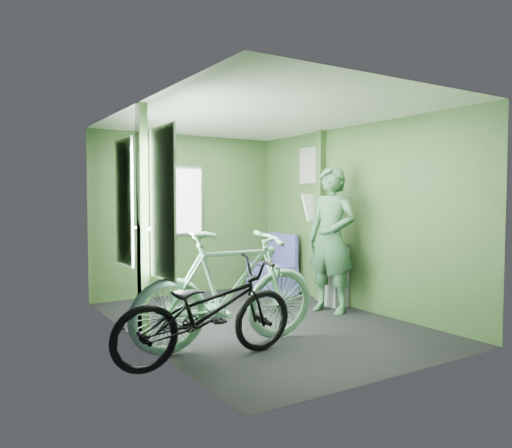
# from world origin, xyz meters

# --- Properties ---
(room) EXTENTS (4.00, 4.02, 2.31)m
(room) POSITION_xyz_m (-0.04, 0.04, 1.44)
(room) COLOR black
(room) RESTS_ON ground
(bicycle_black) EXTENTS (1.69, 0.70, 0.94)m
(bicycle_black) POSITION_xyz_m (-1.12, -0.92, 0.00)
(bicycle_black) COLOR black
(bicycle_black) RESTS_ON ground
(bicycle_mint) EXTENTS (1.90, 0.79, 1.18)m
(bicycle_mint) POSITION_xyz_m (-0.79, -0.68, 0.00)
(bicycle_mint) COLOR #80C19E
(bicycle_mint) RESTS_ON ground
(passenger) EXTENTS (0.59, 0.75, 1.77)m
(passenger) POSITION_xyz_m (1.00, -0.03, 0.89)
(passenger) COLOR #325D3C
(passenger) RESTS_ON ground
(waste_box) EXTENTS (0.24, 0.33, 0.80)m
(waste_box) POSITION_xyz_m (1.26, 0.21, 0.40)
(waste_box) COLOR gray
(waste_box) RESTS_ON ground
(bench_seat) EXTENTS (0.53, 0.86, 0.86)m
(bench_seat) POSITION_xyz_m (1.14, 1.45, 0.26)
(bench_seat) COLOR navy
(bench_seat) RESTS_ON ground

